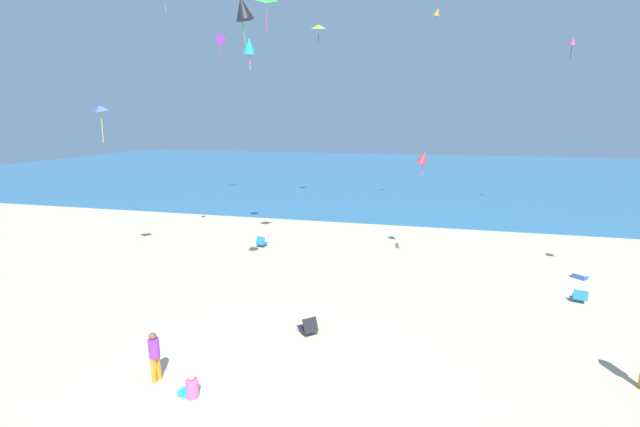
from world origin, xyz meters
TOP-DOWN VIEW (x-y plane):
  - ground_plane at (0.00, 10.00)m, footprint 120.00×120.00m
  - ocean_water at (0.00, 48.54)m, footprint 120.00×60.00m
  - beach_chair_far_left at (10.00, 8.10)m, footprint 0.65×0.76m
  - beach_chair_far_right at (0.30, 3.26)m, footprint 0.82×0.84m
  - beach_chair_near_camera at (-4.73, 11.99)m, footprint 0.56×0.67m
  - cooler_box at (10.92, 10.80)m, footprint 0.65×0.65m
  - person_0 at (-1.82, -0.50)m, footprint 0.56×0.35m
  - person_3 at (-3.09, -0.12)m, footprint 0.36×0.36m
  - kite_lime at (-4.03, 22.76)m, footprint 0.87×0.73m
  - kite_blue at (-10.44, 7.42)m, footprint 0.65×0.51m
  - kite_red at (3.81, 12.04)m, footprint 0.81×0.73m
  - kite_orange at (4.36, 23.07)m, footprint 0.69×0.65m
  - kite_teal at (-5.19, 12.33)m, footprint 0.94×1.00m
  - kite_black at (-2.06, 4.34)m, footprint 0.89×0.86m
  - kite_magenta at (13.26, 23.70)m, footprint 0.42×0.50m
  - kite_purple at (-12.07, 23.15)m, footprint 0.90×0.47m

SIDE VIEW (x-z plane):
  - ground_plane at x=0.00m, z-range 0.00..0.00m
  - ocean_water at x=0.00m, z-range 0.00..0.05m
  - cooler_box at x=10.92m, z-range 0.00..0.26m
  - beach_chair_far_left at x=10.00m, z-range -0.03..0.50m
  - person_0 at x=-1.82m, z-range -0.09..0.59m
  - beach_chair_far_right at x=0.30m, z-range -0.04..0.57m
  - beach_chair_near_camera at x=-4.73m, z-range -0.02..0.59m
  - person_3 at x=-3.09m, z-range 0.11..1.55m
  - kite_red at x=3.81m, z-range 4.49..5.82m
  - kite_blue at x=-10.44m, z-range 6.61..8.33m
  - kite_black at x=-2.06m, z-range 9.64..11.12m
  - kite_teal at x=-5.19m, z-range 9.87..11.50m
  - kite_magenta at x=13.26m, z-range 11.44..12.79m
  - kite_purple at x=-12.07m, z-range 12.26..13.99m
  - kite_lime at x=-4.03m, z-range 12.97..14.32m
  - kite_orange at x=4.36m, z-range 13.59..14.91m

